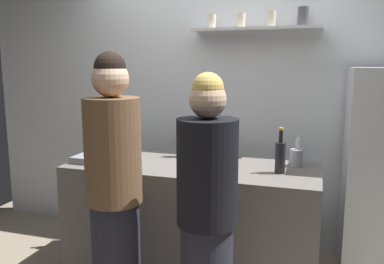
% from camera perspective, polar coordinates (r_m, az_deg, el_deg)
% --- Properties ---
extents(back_wall_assembly, '(4.80, 0.32, 2.60)m').
position_cam_1_polar(back_wall_assembly, '(3.62, 4.51, 4.49)').
color(back_wall_assembly, white).
rests_on(back_wall_assembly, ground).
extents(counter, '(1.86, 0.73, 0.89)m').
position_cam_1_polar(counter, '(3.13, 0.00, -12.65)').
color(counter, '#66605B').
rests_on(counter, ground).
extents(baking_pan, '(0.34, 0.24, 0.05)m').
position_cam_1_polar(baking_pan, '(3.15, -13.46, -3.77)').
color(baking_pan, gray).
rests_on(baking_pan, counter).
extents(utensil_holder, '(0.09, 0.09, 0.23)m').
position_cam_1_polar(utensil_holder, '(3.04, 14.72, -3.56)').
color(utensil_holder, '#B2B2B7').
rests_on(utensil_holder, counter).
extents(wine_bottle_pale_glass, '(0.07, 0.07, 0.33)m').
position_cam_1_polar(wine_bottle_pale_glass, '(3.50, -11.89, -0.74)').
color(wine_bottle_pale_glass, '#B2BFB2').
rests_on(wine_bottle_pale_glass, counter).
extents(wine_bottle_dark_glass, '(0.07, 0.07, 0.32)m').
position_cam_1_polar(wine_bottle_dark_glass, '(2.80, 12.53, -3.42)').
color(wine_bottle_dark_glass, black).
rests_on(wine_bottle_dark_glass, counter).
extents(wine_bottle_green_glass, '(0.08, 0.08, 0.31)m').
position_cam_1_polar(wine_bottle_green_glass, '(3.17, -9.07, -1.88)').
color(wine_bottle_green_glass, '#19471E').
rests_on(wine_bottle_green_glass, counter).
extents(water_bottle_plastic, '(0.08, 0.08, 0.25)m').
position_cam_1_polar(water_bottle_plastic, '(3.21, -1.40, -1.64)').
color(water_bottle_plastic, silver).
rests_on(water_bottle_plastic, counter).
extents(person_blonde, '(0.34, 0.34, 1.59)m').
position_cam_1_polar(person_blonde, '(2.29, 2.15, -12.16)').
color(person_blonde, '#262633').
rests_on(person_blonde, ground).
extents(person_brown_jacket, '(0.34, 0.34, 1.71)m').
position_cam_1_polar(person_brown_jacket, '(2.50, -11.06, -8.82)').
color(person_brown_jacket, '#262633').
rests_on(person_brown_jacket, ground).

